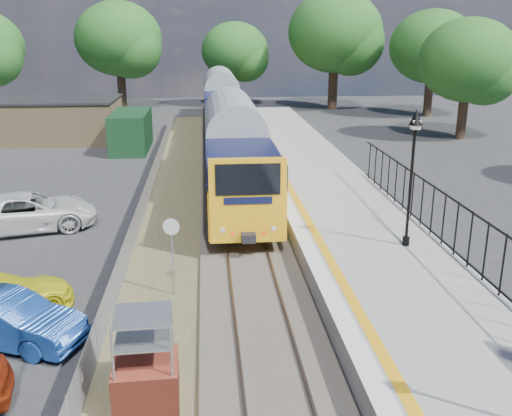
{
  "coord_description": "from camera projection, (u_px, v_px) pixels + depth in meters",
  "views": [
    {
      "loc": [
        -1.4,
        -11.65,
        7.87
      ],
      "look_at": [
        0.28,
        7.17,
        2.0
      ],
      "focal_mm": 40.0,
      "sensor_mm": 36.0,
      "label": 1
    }
  ],
  "objects": [
    {
      "name": "ground",
      "position": [
        271.0,
        378.0,
        13.53
      ],
      "size": [
        120.0,
        120.0,
        0.0
      ],
      "primitive_type": "plane",
      "color": "#2D2D30",
      "rests_on": "ground"
    },
    {
      "name": "track_bed",
      "position": [
        232.0,
        236.0,
        22.67
      ],
      "size": [
        5.9,
        80.0,
        0.29
      ],
      "color": "#473F38",
      "rests_on": "ground"
    },
    {
      "name": "platform",
      "position": [
        358.0,
        238.0,
        21.36
      ],
      "size": [
        5.0,
        70.0,
        0.9
      ],
      "primitive_type": "cube",
      "color": "gray",
      "rests_on": "ground"
    },
    {
      "name": "platform_edge",
      "position": [
        304.0,
        228.0,
        21.05
      ],
      "size": [
        0.9,
        70.0,
        0.01
      ],
      "color": "silver",
      "rests_on": "platform"
    },
    {
      "name": "victorian_lamp_north",
      "position": [
        414.0,
        147.0,
        18.41
      ],
      "size": [
        0.44,
        0.44,
        4.6
      ],
      "color": "black",
      "rests_on": "platform"
    },
    {
      "name": "palisade_fence",
      "position": [
        499.0,
        261.0,
        15.67
      ],
      "size": [
        0.12,
        26.0,
        2.0
      ],
      "color": "black",
      "rests_on": "platform"
    },
    {
      "name": "wire_fence",
      "position": [
        142.0,
        209.0,
        24.41
      ],
      "size": [
        0.06,
        52.0,
        1.2
      ],
      "color": "#999EA3",
      "rests_on": "ground"
    },
    {
      "name": "outbuilding",
      "position": [
        75.0,
        122.0,
        41.84
      ],
      "size": [
        10.8,
        10.1,
        3.12
      ],
      "color": "#A0865A",
      "rests_on": "ground"
    },
    {
      "name": "tree_line",
      "position": [
        234.0,
        46.0,
        51.64
      ],
      "size": [
        56.8,
        43.8,
        11.88
      ],
      "color": "#332319",
      "rests_on": "ground"
    },
    {
      "name": "train",
      "position": [
        225.0,
        115.0,
        39.12
      ],
      "size": [
        2.82,
        40.83,
        3.51
      ],
      "color": "#F6AB15",
      "rests_on": "ground"
    },
    {
      "name": "brick_plinth",
      "position": [
        145.0,
        362.0,
        12.25
      ],
      "size": [
        1.44,
        1.44,
        2.24
      ],
      "rotation": [
        0.0,
        0.0,
        0.04
      ],
      "color": "maroon",
      "rests_on": "ground"
    },
    {
      "name": "speed_sign",
      "position": [
        172.0,
        245.0,
        17.18
      ],
      "size": [
        0.51,
        0.16,
        2.55
      ],
      "rotation": [
        0.0,
        0.0,
        -0.24
      ],
      "color": "#999EA3",
      "rests_on": "ground"
    },
    {
      "name": "car_blue",
      "position": [
        7.0,
        320.0,
        14.84
      ],
      "size": [
        4.35,
        2.82,
        1.35
      ],
      "primitive_type": "imported",
      "rotation": [
        0.0,
        0.0,
        1.2
      ],
      "color": "navy",
      "rests_on": "ground"
    },
    {
      "name": "car_yellow",
      "position": [
        0.0,
        296.0,
        16.39
      ],
      "size": [
        4.39,
        3.19,
        1.18
      ],
      "primitive_type": "imported",
      "rotation": [
        0.0,
        0.0,
        2.0
      ],
      "color": "yellow",
      "rests_on": "ground"
    },
    {
      "name": "car_white",
      "position": [
        27.0,
        212.0,
        23.39
      ],
      "size": [
        6.0,
        3.86,
        1.54
      ],
      "primitive_type": "imported",
      "rotation": [
        0.0,
        0.0,
        1.83
      ],
      "color": "silver",
      "rests_on": "ground"
    }
  ]
}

